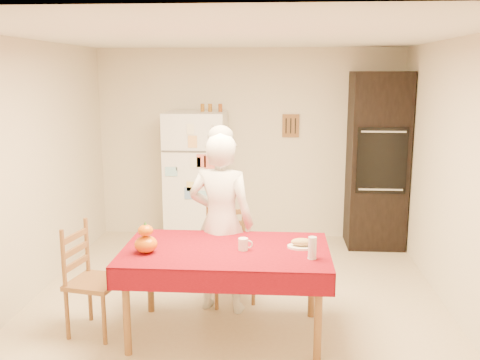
# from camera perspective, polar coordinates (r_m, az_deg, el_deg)

# --- Properties ---
(floor) EXTENTS (4.50, 4.50, 0.00)m
(floor) POSITION_cam_1_polar(r_m,az_deg,el_deg) (5.28, -0.46, -13.07)
(floor) COLOR #CAB492
(floor) RESTS_ON ground
(room_shell) EXTENTS (4.02, 4.52, 2.51)m
(room_shell) POSITION_cam_1_polar(r_m,az_deg,el_deg) (4.84, -0.48, 4.70)
(room_shell) COLOR beige
(room_shell) RESTS_ON ground
(refrigerator) EXTENTS (0.75, 0.74, 1.70)m
(refrigerator) POSITION_cam_1_polar(r_m,az_deg,el_deg) (6.88, -4.65, 0.17)
(refrigerator) COLOR white
(refrigerator) RESTS_ON floor
(oven_cabinet) EXTENTS (0.70, 0.62, 2.20)m
(oven_cabinet) POSITION_cam_1_polar(r_m,az_deg,el_deg) (6.92, 14.41, 2.02)
(oven_cabinet) COLOR black
(oven_cabinet) RESTS_ON floor
(dining_table) EXTENTS (1.70, 1.00, 0.76)m
(dining_table) POSITION_cam_1_polar(r_m,az_deg,el_deg) (4.46, -1.52, -8.16)
(dining_table) COLOR brown
(dining_table) RESTS_ON floor
(chair_far) EXTENTS (0.53, 0.52, 0.95)m
(chair_far) POSITION_cam_1_polar(r_m,az_deg,el_deg) (5.24, -1.20, -7.30)
(chair_far) COLOR brown
(chair_far) RESTS_ON floor
(chair_left) EXTENTS (0.47, 0.49, 0.95)m
(chair_left) POSITION_cam_1_polar(r_m,az_deg,el_deg) (4.76, -15.90, -9.72)
(chair_left) COLOR brown
(chair_left) RESTS_ON floor
(seated_woman) EXTENTS (0.68, 0.51, 1.67)m
(seated_woman) POSITION_cam_1_polar(r_m,az_deg,el_deg) (4.90, -2.03, -4.61)
(seated_woman) COLOR silver
(seated_woman) RESTS_ON floor
(coffee_mug) EXTENTS (0.08, 0.08, 0.10)m
(coffee_mug) POSITION_cam_1_polar(r_m,az_deg,el_deg) (4.39, 0.34, -6.86)
(coffee_mug) COLOR white
(coffee_mug) RESTS_ON dining_table
(pumpkin_lower) EXTENTS (0.19, 0.19, 0.14)m
(pumpkin_lower) POSITION_cam_1_polar(r_m,az_deg,el_deg) (4.39, -10.00, -6.77)
(pumpkin_lower) COLOR #E45005
(pumpkin_lower) RESTS_ON dining_table
(pumpkin_upper) EXTENTS (0.12, 0.12, 0.09)m
(pumpkin_upper) POSITION_cam_1_polar(r_m,az_deg,el_deg) (4.36, -10.05, -5.32)
(pumpkin_upper) COLOR #C32F04
(pumpkin_upper) RESTS_ON pumpkin_lower
(wine_glass) EXTENTS (0.07, 0.07, 0.18)m
(wine_glass) POSITION_cam_1_polar(r_m,az_deg,el_deg) (4.22, 7.72, -7.19)
(wine_glass) COLOR silver
(wine_glass) RESTS_ON dining_table
(bread_plate) EXTENTS (0.24, 0.24, 0.02)m
(bread_plate) POSITION_cam_1_polar(r_m,az_deg,el_deg) (4.49, 6.61, -7.08)
(bread_plate) COLOR white
(bread_plate) RESTS_ON dining_table
(bread_loaf) EXTENTS (0.18, 0.10, 0.06)m
(bread_loaf) POSITION_cam_1_polar(r_m,az_deg,el_deg) (4.47, 6.63, -6.59)
(bread_loaf) COLOR #98764B
(bread_loaf) RESTS_ON bread_plate
(spice_jar_left) EXTENTS (0.05, 0.05, 0.10)m
(spice_jar_left) POSITION_cam_1_polar(r_m,az_deg,el_deg) (6.80, -4.03, 7.70)
(spice_jar_left) COLOR #8E5719
(spice_jar_left) RESTS_ON refrigerator
(spice_jar_mid) EXTENTS (0.05, 0.05, 0.10)m
(spice_jar_mid) POSITION_cam_1_polar(r_m,az_deg,el_deg) (6.79, -3.21, 7.71)
(spice_jar_mid) COLOR #8F591A
(spice_jar_mid) RESTS_ON refrigerator
(spice_jar_right) EXTENTS (0.05, 0.05, 0.10)m
(spice_jar_right) POSITION_cam_1_polar(r_m,az_deg,el_deg) (6.77, -2.12, 7.71)
(spice_jar_right) COLOR brown
(spice_jar_right) RESTS_ON refrigerator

